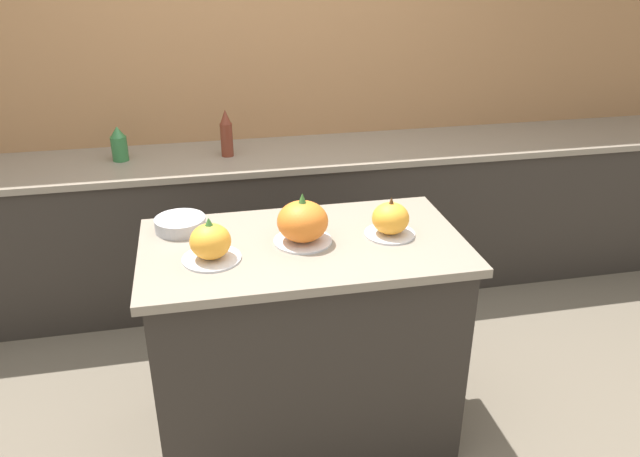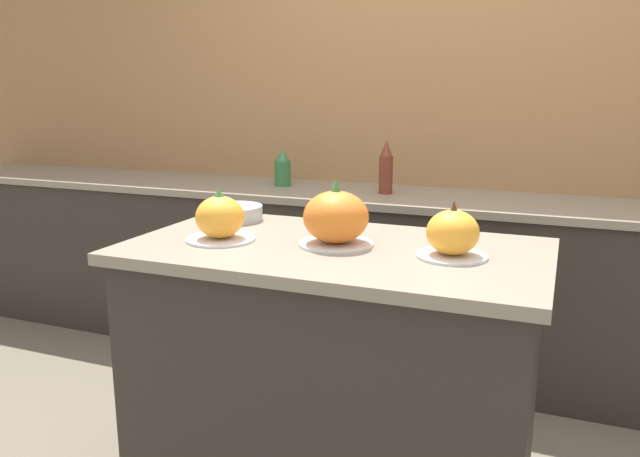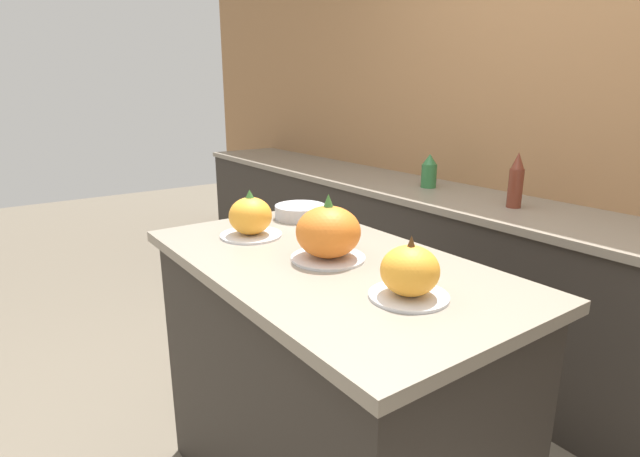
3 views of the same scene
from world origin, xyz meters
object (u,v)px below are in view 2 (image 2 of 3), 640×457
at_px(bottle_tall, 386,168).
at_px(bottle_short, 283,169).
at_px(pumpkin_cake_left, 220,219).
at_px(pumpkin_cake_center, 336,219).
at_px(pumpkin_cake_right, 453,235).
at_px(mixing_bowl, 234,213).

bearing_deg(bottle_tall, bottle_short, 175.90).
bearing_deg(pumpkin_cake_left, pumpkin_cake_center, 12.13).
relative_size(pumpkin_cake_right, mixing_bowl, 0.99).
bearing_deg(bottle_tall, pumpkin_cake_left, -96.41).
distance_m(bottle_tall, bottle_short, 0.58).
distance_m(pumpkin_cake_center, mixing_bowl, 0.51).
bearing_deg(pumpkin_cake_left, pumpkin_cake_right, 5.60).
bearing_deg(pumpkin_cake_left, bottle_tall, 83.59).
distance_m(pumpkin_cake_left, mixing_bowl, 0.30).
distance_m(pumpkin_cake_right, bottle_tall, 1.37).
height_order(pumpkin_cake_center, mixing_bowl, pumpkin_cake_center).
height_order(pumpkin_cake_right, bottle_tall, bottle_tall).
height_order(bottle_tall, mixing_bowl, bottle_tall).
xyz_separation_m(bottle_short, mixing_bowl, (0.32, -1.09, -0.01)).
xyz_separation_m(pumpkin_cake_left, bottle_tall, (0.15, 1.32, 0.01)).
xyz_separation_m(bottle_tall, bottle_short, (-0.58, 0.04, -0.03)).
height_order(pumpkin_cake_right, mixing_bowl, pumpkin_cake_right).
xyz_separation_m(pumpkin_cake_left, mixing_bowl, (-0.11, 0.28, -0.04)).
bearing_deg(bottle_short, pumpkin_cake_center, -58.83).
distance_m(pumpkin_cake_center, bottle_tall, 1.26).
height_order(bottle_short, mixing_bowl, bottle_short).
height_order(pumpkin_cake_center, bottle_tall, bottle_tall).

